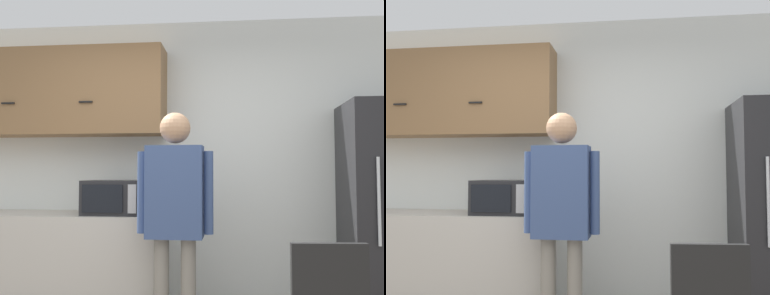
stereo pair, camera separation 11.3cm
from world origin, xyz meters
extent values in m
cube|color=silver|center=(0.00, 2.09, 1.35)|extent=(6.00, 0.06, 2.70)
cube|color=#BCB7AD|center=(-1.18, 1.74, 0.46)|extent=(2.03, 0.63, 0.93)
cube|color=olive|center=(-1.18, 1.88, 2.02)|extent=(2.03, 0.35, 0.79)
cube|color=black|center=(-1.54, 1.69, 1.90)|extent=(0.12, 0.01, 0.01)
cube|color=black|center=(-0.83, 1.69, 1.90)|extent=(0.12, 0.01, 0.01)
cube|color=#232326|center=(-0.56, 1.67, 1.07)|extent=(0.48, 0.37, 0.29)
cube|color=black|center=(-0.60, 1.48, 1.07)|extent=(0.34, 0.01, 0.22)
cube|color=#B2B2B2|center=(-0.36, 1.48, 1.07)|extent=(0.07, 0.01, 0.23)
cylinder|color=gray|center=(-0.07, 1.22, 0.40)|extent=(0.11, 0.11, 0.81)
cylinder|color=gray|center=(0.13, 1.22, 0.40)|extent=(0.11, 0.11, 0.81)
cube|color=#384C7A|center=(0.03, 1.22, 1.14)|extent=(0.41, 0.22, 0.67)
sphere|color=tan|center=(0.03, 1.22, 1.61)|extent=(0.23, 0.23, 0.23)
cylinder|color=#384C7A|center=(-0.22, 1.22, 1.14)|extent=(0.07, 0.07, 0.60)
cylinder|color=#384C7A|center=(0.27, 1.22, 1.14)|extent=(0.07, 0.07, 0.60)
cylinder|color=silver|center=(1.51, 1.37, 1.07)|extent=(0.02, 0.02, 0.65)
cube|color=black|center=(0.92, 0.27, 0.71)|extent=(0.37, 0.07, 0.47)
camera|label=1|loc=(0.47, -1.88, 1.29)|focal=40.00mm
camera|label=2|loc=(0.58, -1.87, 1.29)|focal=40.00mm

